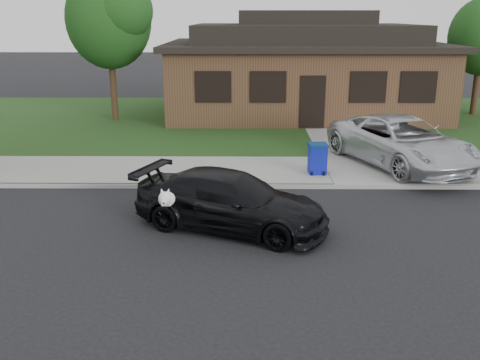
{
  "coord_description": "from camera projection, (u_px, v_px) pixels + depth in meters",
  "views": [
    {
      "loc": [
        1.27,
        -10.54,
        4.58
      ],
      "look_at": [
        1.17,
        0.71,
        1.1
      ],
      "focal_mm": 40.0,
      "sensor_mm": 36.0,
      "label": 1
    }
  ],
  "objects": [
    {
      "name": "recycling_bin",
      "position": [
        317.0,
        158.0,
        15.63
      ],
      "size": [
        0.57,
        0.6,
        0.89
      ],
      "rotation": [
        0.0,
        0.0,
        0.07
      ],
      "color": "#0D1798",
      "rests_on": "sidewalk"
    },
    {
      "name": "curb",
      "position": [
        199.0,
        186.0,
        14.76
      ],
      "size": [
        60.0,
        0.12,
        0.12
      ],
      "primitive_type": "cube",
      "color": "gray",
      "rests_on": "ground"
    },
    {
      "name": "minivan",
      "position": [
        401.0,
        142.0,
        16.33
      ],
      "size": [
        4.25,
        5.84,
        1.48
      ],
      "primitive_type": "imported",
      "rotation": [
        0.0,
        0.0,
        0.38
      ],
      "color": "silver",
      "rests_on": "driveway"
    },
    {
      "name": "tree_0",
      "position": [
        112.0,
        18.0,
        22.45
      ],
      "size": [
        3.78,
        3.6,
        6.34
      ],
      "color": "#332114",
      "rests_on": "ground"
    },
    {
      "name": "ground",
      "position": [
        185.0,
        239.0,
        11.44
      ],
      "size": [
        120.0,
        120.0,
        0.0
      ],
      "primitive_type": "plane",
      "color": "black",
      "rests_on": "ground"
    },
    {
      "name": "sedan",
      "position": [
        231.0,
        201.0,
        11.82
      ],
      "size": [
        4.72,
        3.31,
        1.27
      ],
      "rotation": [
        0.0,
        0.0,
        1.18
      ],
      "color": "black",
      "rests_on": "ground"
    },
    {
      "name": "lawn",
      "position": [
        216.0,
        121.0,
        23.84
      ],
      "size": [
        60.0,
        13.0,
        0.13
      ],
      "primitive_type": "cube",
      "color": "#193814",
      "rests_on": "ground"
    },
    {
      "name": "sidewalk",
      "position": [
        203.0,
        171.0,
        16.19
      ],
      "size": [
        60.0,
        3.0,
        0.12
      ],
      "primitive_type": "cube",
      "color": "gray",
      "rests_on": "ground"
    },
    {
      "name": "driveway",
      "position": [
        365.0,
        135.0,
        20.92
      ],
      "size": [
        4.5,
        13.0,
        0.14
      ],
      "primitive_type": "cube",
      "color": "gray",
      "rests_on": "ground"
    },
    {
      "name": "house",
      "position": [
        303.0,
        69.0,
        25.1
      ],
      "size": [
        12.6,
        8.6,
        4.65
      ],
      "color": "#422B1C",
      "rests_on": "ground"
    }
  ]
}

